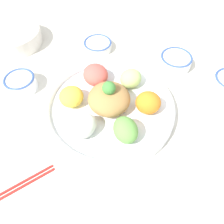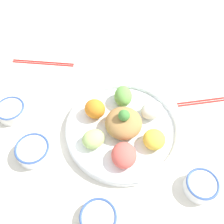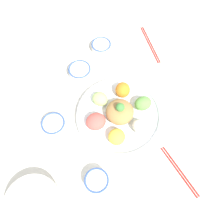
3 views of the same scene
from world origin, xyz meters
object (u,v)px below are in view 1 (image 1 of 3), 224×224
at_px(rice_bowl_blue, 176,61).
at_px(sauce_bowl_dark, 98,45).
at_px(rice_bowl_plain, 21,83).
at_px(chopsticks_pair_far, 8,192).
at_px(serving_spoon_main, 183,185).
at_px(salad_platter, 109,104).
at_px(side_serving_bowl, 14,36).

distance_m(rice_bowl_blue, sauce_bowl_dark, 0.28).
bearing_deg(rice_bowl_plain, sauce_bowl_dark, -51.98).
distance_m(sauce_bowl_dark, chopsticks_pair_far, 0.55).
bearing_deg(rice_bowl_blue, rice_bowl_plain, 99.30).
bearing_deg(chopsticks_pair_far, rice_bowl_plain, -114.93).
bearing_deg(chopsticks_pair_far, serving_spoon_main, 149.69).
distance_m(salad_platter, side_serving_bowl, 0.47).
xyz_separation_m(rice_bowl_blue, serving_spoon_main, (-0.41, 0.06, -0.02)).
xyz_separation_m(sauce_bowl_dark, side_serving_bowl, (0.04, 0.31, 0.01)).
distance_m(rice_bowl_blue, rice_bowl_plain, 0.51).
bearing_deg(side_serving_bowl, rice_bowl_blue, -104.52).
bearing_deg(serving_spoon_main, rice_bowl_plain, -124.12).
relative_size(rice_bowl_plain, side_serving_bowl, 0.47).
bearing_deg(sauce_bowl_dark, rice_bowl_blue, -111.65).
bearing_deg(salad_platter, sauce_bowl_dark, 6.79).
height_order(sauce_bowl_dark, chopsticks_pair_far, sauce_bowl_dark).
height_order(rice_bowl_blue, serving_spoon_main, rice_bowl_blue).
bearing_deg(rice_bowl_blue, sauce_bowl_dark, 68.35).
bearing_deg(serving_spoon_main, chopsticks_pair_far, -87.47).
relative_size(salad_platter, sauce_bowl_dark, 3.69).
xyz_separation_m(rice_bowl_blue, chopsticks_pair_far, (-0.41, 0.47, -0.02)).
bearing_deg(sauce_bowl_dark, chopsticks_pair_far, 158.00).
bearing_deg(chopsticks_pair_far, salad_platter, -166.80).
bearing_deg(serving_spoon_main, rice_bowl_blue, 173.74).
bearing_deg(serving_spoon_main, salad_platter, -141.45).
distance_m(side_serving_bowl, chopsticks_pair_far, 0.56).
relative_size(rice_bowl_plain, chopsticks_pair_far, 0.46).
bearing_deg(chopsticks_pair_far, sauce_bowl_dark, -142.42).
xyz_separation_m(salad_platter, serving_spoon_main, (-0.23, -0.17, -0.02)).
xyz_separation_m(sauce_bowl_dark, serving_spoon_main, (-0.51, -0.20, -0.01)).
distance_m(chopsticks_pair_far, serving_spoon_main, 0.41).
height_order(side_serving_bowl, chopsticks_pair_far, side_serving_bowl).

